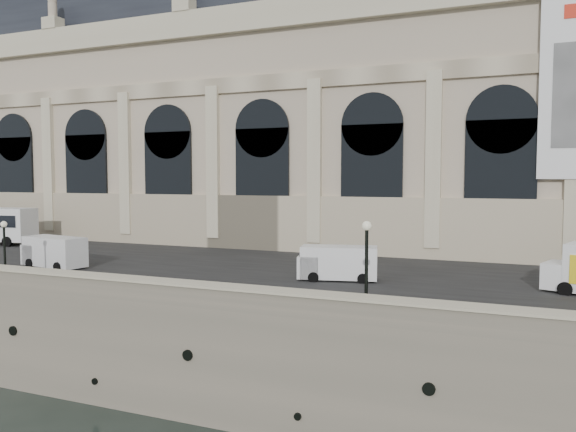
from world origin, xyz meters
name	(u,v)px	position (x,y,z in m)	size (l,w,h in m)	color
ground	(156,418)	(0.00, 0.00, 0.00)	(260.00, 260.00, 0.00)	black
quay	(346,265)	(0.00, 35.00, 3.00)	(160.00, 70.00, 6.00)	gray
street	(267,266)	(0.00, 14.00, 6.03)	(160.00, 24.00, 0.06)	#2D2D2D
parapet	(161,291)	(0.00, 0.60, 6.62)	(160.00, 1.40, 1.21)	gray
museum	(281,110)	(-5.98, 30.86, 19.72)	(69.00, 18.70, 29.10)	beige
van_b	(52,252)	(-14.16, 7.20, 7.18)	(5.41, 2.74, 2.30)	white
van_c	(334,263)	(6.52, 10.14, 7.14)	(5.29, 2.94, 2.23)	white
lamp_left	(5,252)	(-12.62, 1.82, 7.92)	(0.39, 0.39, 3.87)	black
lamp_right	(366,268)	(10.59, 2.45, 8.24)	(0.46, 0.46, 4.51)	black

